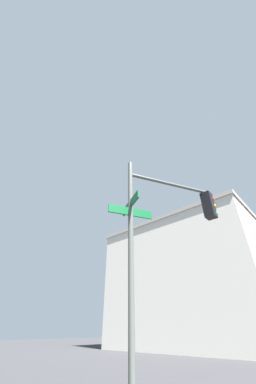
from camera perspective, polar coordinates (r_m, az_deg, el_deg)
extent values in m
cylinder|color=#474C47|center=(4.59, 0.82, -19.01)|extent=(0.12, 0.12, 5.50)
cylinder|color=#474C47|center=(6.12, 11.35, 2.11)|extent=(1.18, 2.22, 0.09)
cube|color=black|center=(6.55, 21.00, -3.40)|extent=(0.28, 0.28, 0.80)
sphere|color=red|center=(6.77, 21.56, -1.78)|extent=(0.18, 0.18, 0.18)
sphere|color=orange|center=(6.65, 21.99, -3.61)|extent=(0.18, 0.18, 0.18)
sphere|color=green|center=(6.54, 22.45, -5.50)|extent=(0.18, 0.18, 0.18)
cube|color=#0F5128|center=(5.03, 0.71, -5.41)|extent=(0.53, 1.00, 0.20)
cube|color=#0F5128|center=(5.14, 0.69, -3.25)|extent=(0.91, 0.49, 0.20)
cube|color=beige|center=(32.08, 22.05, -23.58)|extent=(16.40, 22.90, 11.90)
cube|color=gray|center=(33.47, 19.80, -13.31)|extent=(16.70, 23.20, 0.40)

